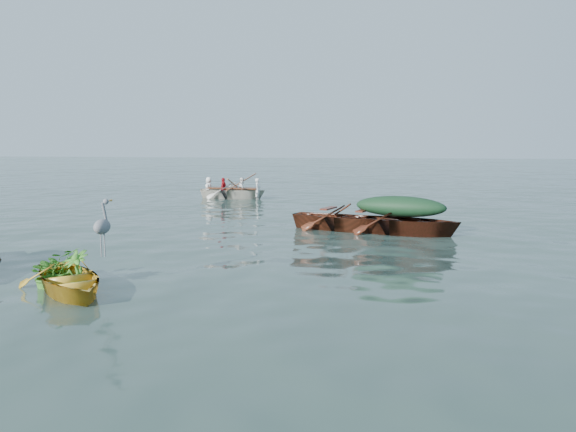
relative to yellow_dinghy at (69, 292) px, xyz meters
name	(u,v)px	position (x,y,z in m)	size (l,w,h in m)	color
ground	(281,260)	(2.79, 2.86, 0.00)	(140.00, 140.00, 0.00)	#30443D
yellow_dinghy	(69,292)	(0.00, 0.00, 0.00)	(1.21, 2.80, 0.73)	gold
green_tarp_boat	(400,234)	(5.20, 6.35, 0.00)	(1.28, 4.11, 0.94)	#521D13
open_wooden_boat	(346,230)	(3.84, 6.73, 0.00)	(1.25, 4.02, 0.91)	#5D2817
rowed_boat	(233,199)	(-1.13, 14.30, 0.00)	(1.14, 3.79, 0.88)	white
green_tarp_cover	(400,205)	(5.20, 6.35, 0.73)	(0.70, 2.26, 0.52)	#16361E
thwart_benches	(346,212)	(3.84, 6.73, 0.48)	(0.75, 2.01, 0.04)	#4E1C12
heron	(102,235)	(0.37, 0.41, 0.83)	(0.28, 0.40, 0.92)	gray
dinghy_weeds	(61,244)	(-0.36, 0.42, 0.67)	(0.70, 0.90, 0.60)	#25731E
rowers	(233,178)	(-1.13, 14.30, 0.82)	(1.02, 2.66, 0.76)	silver
oars	(233,187)	(-1.13, 14.30, 0.47)	(2.60, 0.60, 0.06)	#A05D3C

